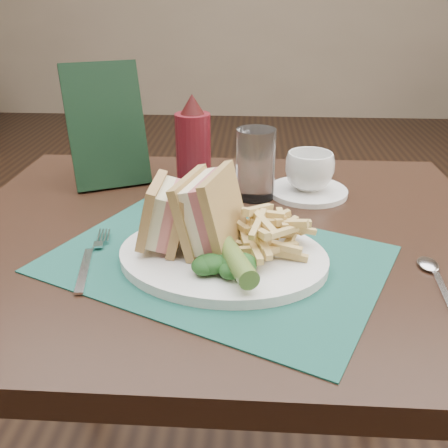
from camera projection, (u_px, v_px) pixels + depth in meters
name	position (u px, v px, depth m)	size (l,w,h in m)	color
floor	(233.00, 371.00, 1.59)	(7.00, 7.00, 0.00)	black
wall_back	(250.00, 116.00, 4.75)	(6.00, 6.00, 0.00)	gray
table_main	(223.00, 400.00, 0.98)	(0.90, 0.75, 0.75)	black
placemat	(217.00, 259.00, 0.72)	(0.46, 0.33, 0.00)	#184D42
plate	(223.00, 257.00, 0.71)	(0.30, 0.24, 0.01)	white
sandwich_half_a	(152.00, 213.00, 0.71)	(0.06, 0.10, 0.09)	tan
sandwich_half_b	(196.00, 208.00, 0.71)	(0.06, 0.12, 0.10)	tan
kale_garnish	(228.00, 265.00, 0.65)	(0.11, 0.08, 0.03)	#153A15
pickle_spear	(235.00, 259.00, 0.65)	(0.03, 0.03, 0.12)	#4D6C29
fries_pile	(269.00, 228.00, 0.71)	(0.18, 0.20, 0.06)	#D5B66A
fork	(91.00, 257.00, 0.72)	(0.03, 0.17, 0.01)	silver
spoon	(438.00, 280.00, 0.66)	(0.03, 0.15, 0.01)	silver
saucer	(308.00, 191.00, 0.95)	(0.15, 0.15, 0.01)	white
coffee_cup	(309.00, 171.00, 0.94)	(0.09, 0.09, 0.07)	white
drinking_glass	(255.00, 164.00, 0.91)	(0.07, 0.07, 0.13)	white
ketchup_bottle	(193.00, 144.00, 0.93)	(0.07, 0.07, 0.19)	#560E16
check_presenter	(106.00, 126.00, 0.96)	(0.15, 0.02, 0.24)	black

